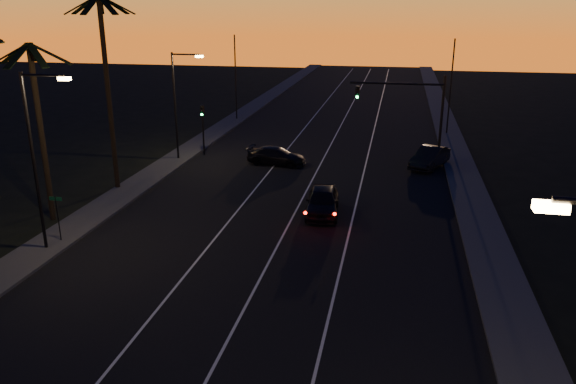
% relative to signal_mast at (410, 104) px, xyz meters
% --- Properties ---
extents(road, '(20.00, 170.00, 0.01)m').
position_rel_signal_mast_xyz_m(road, '(-7.14, -9.99, -4.78)').
color(road, black).
rests_on(road, ground).
extents(sidewalk_left, '(2.40, 170.00, 0.16)m').
position_rel_signal_mast_xyz_m(sidewalk_left, '(-18.34, -9.99, -4.70)').
color(sidewalk_left, '#393936').
rests_on(sidewalk_left, ground).
extents(sidewalk_right, '(2.40, 170.00, 0.16)m').
position_rel_signal_mast_xyz_m(sidewalk_right, '(4.06, -9.99, -4.70)').
color(sidewalk_right, '#393936').
rests_on(sidewalk_right, ground).
extents(lane_stripe_left, '(0.12, 160.00, 0.01)m').
position_rel_signal_mast_xyz_m(lane_stripe_left, '(-10.14, -9.99, -4.76)').
color(lane_stripe_left, silver).
rests_on(lane_stripe_left, road).
extents(lane_stripe_mid, '(0.12, 160.00, 0.01)m').
position_rel_signal_mast_xyz_m(lane_stripe_mid, '(-6.64, -9.99, -4.76)').
color(lane_stripe_mid, silver).
rests_on(lane_stripe_mid, road).
extents(lane_stripe_right, '(0.12, 160.00, 0.01)m').
position_rel_signal_mast_xyz_m(lane_stripe_right, '(-3.14, -9.99, -4.76)').
color(lane_stripe_right, silver).
rests_on(lane_stripe_right, road).
extents(palm_mid, '(4.25, 4.16, 10.03)m').
position_rel_signal_mast_xyz_m(palm_mid, '(-20.34, -15.99, 1.47)').
color(palm_mid, black).
rests_on(palm_mid, ground).
extents(palm_far, '(4.25, 4.16, 12.53)m').
position_rel_signal_mast_xyz_m(palm_far, '(-19.34, -9.99, 2.83)').
color(palm_far, black).
rests_on(palm_far, ground).
extents(streetlight_left_near, '(2.55, 0.26, 9.00)m').
position_rel_signal_mast_xyz_m(streetlight_left_near, '(-17.84, -19.99, 0.54)').
color(streetlight_left_near, black).
rests_on(streetlight_left_near, ground).
extents(streetlight_left_far, '(2.55, 0.26, 8.50)m').
position_rel_signal_mast_xyz_m(streetlight_left_far, '(-17.82, -1.99, 0.28)').
color(streetlight_left_far, black).
rests_on(streetlight_left_far, ground).
extents(street_sign, '(0.70, 0.06, 2.60)m').
position_rel_signal_mast_xyz_m(street_sign, '(-17.94, -18.99, -3.13)').
color(street_sign, black).
rests_on(street_sign, ground).
extents(signal_mast, '(7.10, 0.41, 7.00)m').
position_rel_signal_mast_xyz_m(signal_mast, '(0.00, 0.00, 0.00)').
color(signal_mast, black).
rests_on(signal_mast, ground).
extents(signal_post, '(0.28, 0.37, 4.20)m').
position_rel_signal_mast_xyz_m(signal_post, '(-16.64, -0.01, -1.89)').
color(signal_post, black).
rests_on(signal_post, ground).
extents(far_pole_left, '(0.14, 0.14, 9.00)m').
position_rel_signal_mast_xyz_m(far_pole_left, '(-18.14, 15.01, -0.28)').
color(far_pole_left, black).
rests_on(far_pole_left, ground).
extents(far_pole_right, '(0.14, 0.14, 9.00)m').
position_rel_signal_mast_xyz_m(far_pole_right, '(3.86, 12.01, -0.28)').
color(far_pole_right, black).
rests_on(far_pole_right, ground).
extents(lead_car, '(2.28, 5.38, 1.60)m').
position_rel_signal_mast_xyz_m(lead_car, '(-5.00, -12.06, -3.97)').
color(lead_car, black).
rests_on(lead_car, road).
extents(right_car, '(3.38, 5.01, 1.56)m').
position_rel_signal_mast_xyz_m(right_car, '(1.72, -0.35, -3.99)').
color(right_car, black).
rests_on(right_car, road).
extents(cross_car, '(4.85, 2.40, 1.35)m').
position_rel_signal_mast_xyz_m(cross_car, '(-10.05, -1.79, -4.09)').
color(cross_car, black).
rests_on(cross_car, road).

